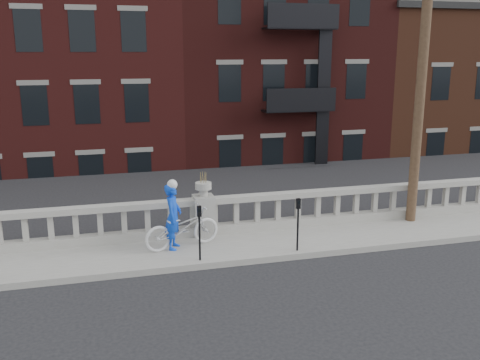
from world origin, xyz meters
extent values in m
plane|color=black|center=(0.00, 0.00, 0.00)|extent=(120.00, 120.00, 0.00)
cube|color=gray|center=(0.00, 3.00, 0.07)|extent=(32.00, 2.20, 0.15)
cube|color=gray|center=(0.00, 3.95, 0.28)|extent=(28.00, 0.34, 0.25)
cube|color=gray|center=(0.00, 3.95, 1.10)|extent=(28.00, 0.34, 0.16)
cube|color=gray|center=(0.00, 3.95, 0.70)|extent=(0.55, 0.55, 1.10)
cylinder|color=gray|center=(0.00, 3.95, 1.35)|extent=(0.24, 0.24, 0.20)
cylinder|color=gray|center=(0.00, 3.95, 1.53)|extent=(0.44, 0.44, 0.18)
cube|color=#605E59|center=(0.00, 4.30, -2.42)|extent=(36.00, 0.50, 5.15)
cube|color=black|center=(0.00, 25.95, -5.25)|extent=(80.00, 44.00, 0.50)
cube|color=#595651|center=(-2.00, 8.45, -3.00)|extent=(16.00, 7.00, 4.00)
cube|color=#595651|center=(22.00, 32.95, 4.00)|extent=(14.00, 14.00, 18.00)
cube|color=#491615|center=(-4.00, 19.95, 2.00)|extent=(10.00, 14.00, 14.00)
cube|color=#3C1210|center=(6.00, 19.95, 2.75)|extent=(10.00, 14.00, 15.50)
cube|color=#502818|center=(16.00, 19.95, 1.00)|extent=(10.00, 14.00, 12.00)
cube|color=black|center=(16.00, 19.95, 7.15)|extent=(10.30, 14.30, 0.30)
cylinder|color=#422D1E|center=(6.20, 3.60, 5.15)|extent=(0.28, 0.28, 10.00)
cylinder|color=black|center=(-0.46, 2.15, 0.70)|extent=(0.05, 0.05, 1.10)
cube|color=black|center=(-0.46, 2.15, 1.38)|extent=(0.10, 0.08, 0.26)
cube|color=black|center=(-0.46, 2.10, 1.42)|extent=(0.06, 0.01, 0.08)
cylinder|color=black|center=(2.04, 2.15, 0.70)|extent=(0.05, 0.05, 1.10)
cube|color=black|center=(2.04, 2.15, 1.38)|extent=(0.10, 0.08, 0.26)
cube|color=black|center=(2.04, 2.10, 1.42)|extent=(0.06, 0.01, 0.08)
imported|color=silver|center=(-0.73, 3.14, 0.68)|extent=(2.12, 1.18, 1.05)
imported|color=blue|center=(-0.95, 3.12, 1.00)|extent=(0.60, 0.72, 1.70)
camera|label=1|loc=(-2.68, -9.76, 5.06)|focal=40.00mm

